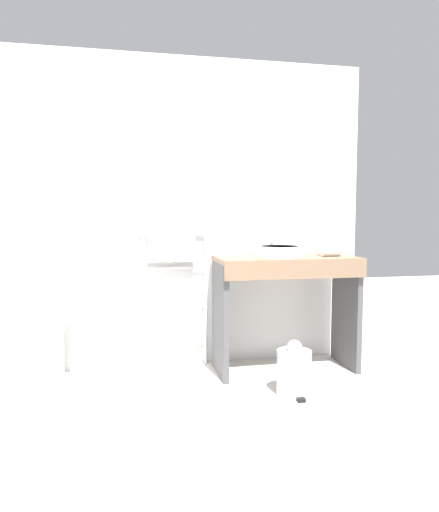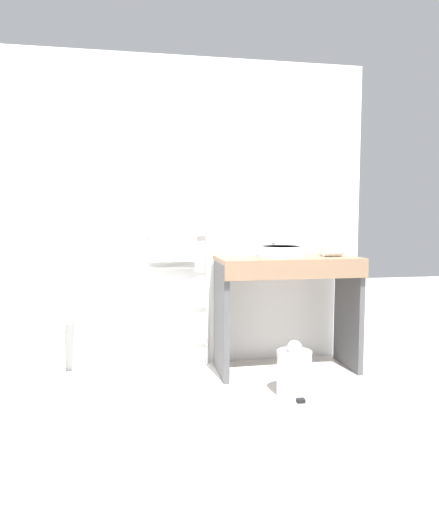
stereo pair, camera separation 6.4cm
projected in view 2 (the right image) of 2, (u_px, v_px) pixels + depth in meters
The scene contains 12 objects.
ground_plane at pixel (217, 476), 2.03m from camera, with size 12.00×12.00×0.00m, color silver.
wall_back at pixel (181, 214), 3.54m from camera, with size 2.91×0.12×2.35m, color white.
toilet at pixel (37, 340), 3.03m from camera, with size 0.41×0.54×0.78m.
towel_radiator at pixel (173, 265), 3.46m from camera, with size 0.55×0.06×1.09m.
vanity_counter at pixel (287, 293), 3.37m from camera, with size 1.03×0.51×0.86m.
sink_basin at pixel (281, 251), 3.37m from camera, with size 0.35×0.35×0.08m.
faucet at pixel (274, 245), 3.55m from camera, with size 0.02×0.10×0.11m.
cup_near_wall at pixel (229, 250), 3.45m from camera, with size 0.07×0.07×0.09m.
cup_near_edge at pixel (242, 250), 3.42m from camera, with size 0.07×0.07×0.08m.
hair_dryer at pixel (332, 251), 3.39m from camera, with size 0.18×0.18×0.08m.
trash_bin at pixel (294, 371), 2.94m from camera, with size 0.23×0.26×0.36m.
bath_mat at pixel (17, 431), 2.44m from camera, with size 0.56×0.36×0.01m, color silver.
Camera 2 is at (-0.33, -1.91, 1.15)m, focal length 32.00 mm.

